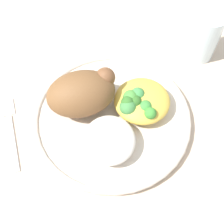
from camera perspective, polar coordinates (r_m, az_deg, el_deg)
The scene contains 7 objects.
ground_plane at distance 0.52m, azimuth 0.00°, elevation -1.64°, with size 2.00×2.00×0.00m, color #CCB097.
plate at distance 0.51m, azimuth 0.00°, elevation -1.09°, with size 0.28×0.28×0.02m.
roasted_chicken at distance 0.49m, azimuth -5.82°, elevation 3.77°, with size 0.13×0.08×0.07m.
rice_pile at distance 0.47m, azimuth -0.50°, elevation -5.47°, with size 0.08×0.09×0.03m, color white.
mac_cheese_with_broccoli at distance 0.50m, azimuth 5.56°, elevation 2.11°, with size 0.10×0.10×0.04m.
fork at distance 0.54m, azimuth -19.29°, elevation -2.93°, with size 0.02×0.14×0.01m.
water_glass at distance 0.61m, azimuth 17.71°, elevation 14.04°, with size 0.06×0.06×0.10m, color silver.
Camera 1 is at (-0.06, -0.24, 0.46)m, focal length 46.42 mm.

